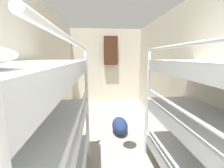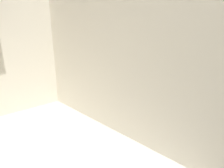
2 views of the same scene
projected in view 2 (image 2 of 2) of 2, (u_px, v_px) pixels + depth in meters
The scene contains 0 objects.
Camera 2 is at (-0.01, 2.87, 0.95)m, focal length 24.00 mm.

